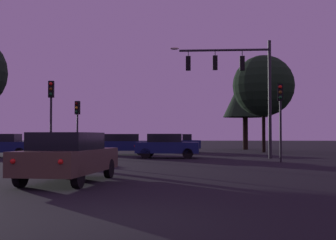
% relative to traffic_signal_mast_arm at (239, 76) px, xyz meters
% --- Properties ---
extents(ground_plane, '(168.00, 168.00, 0.00)m').
position_rel_traffic_signal_mast_arm_xyz_m(ground_plane, '(-4.31, 4.25, -5.12)').
color(ground_plane, black).
rests_on(ground_plane, ground).
extents(traffic_signal_mast_arm, '(6.28, 0.41, 7.32)m').
position_rel_traffic_signal_mast_arm_xyz_m(traffic_signal_mast_arm, '(0.00, 0.00, 0.00)').
color(traffic_signal_mast_arm, '#232326').
rests_on(traffic_signal_mast_arm, ground).
extents(traffic_light_corner_left, '(0.34, 0.37, 4.16)m').
position_rel_traffic_signal_mast_arm_xyz_m(traffic_light_corner_left, '(1.80, -3.86, -2.17)').
color(traffic_light_corner_left, '#232326').
rests_on(traffic_light_corner_left, ground).
extents(traffic_light_corner_right, '(0.35, 0.38, 3.73)m').
position_rel_traffic_signal_mast_arm_xyz_m(traffic_light_corner_right, '(-10.62, 1.74, -2.46)').
color(traffic_light_corner_right, '#232326').
rests_on(traffic_light_corner_right, ground).
extents(traffic_light_median, '(0.33, 0.37, 4.37)m').
position_rel_traffic_signal_mast_arm_xyz_m(traffic_light_median, '(-10.51, -4.14, -2.03)').
color(traffic_light_median, '#232326').
rests_on(traffic_light_median, ground).
extents(car_nearside_lane, '(2.29, 4.68, 1.52)m').
position_rel_traffic_signal_mast_arm_xyz_m(car_nearside_lane, '(-6.66, -14.27, -4.33)').
color(car_nearside_lane, '#473828').
rests_on(car_nearside_lane, ground).
extents(car_crossing_left, '(4.03, 1.98, 1.52)m').
position_rel_traffic_signal_mast_arm_xyz_m(car_crossing_left, '(-4.47, 0.14, -4.33)').
color(car_crossing_left, '#0F1947').
rests_on(car_crossing_left, ground).
extents(car_crossing_right, '(4.05, 1.93, 1.52)m').
position_rel_traffic_signal_mast_arm_xyz_m(car_crossing_right, '(-15.27, 0.87, -4.33)').
color(car_crossing_right, '#0F1947').
rests_on(car_crossing_right, ground).
extents(car_far_lane, '(4.27, 2.70, 1.52)m').
position_rel_traffic_signal_mast_arm_xyz_m(car_far_lane, '(-4.26, 9.54, -4.33)').
color(car_far_lane, '#0F1947').
rests_on(car_far_lane, ground).
extents(car_parked_lot, '(4.79, 2.30, 1.52)m').
position_rel_traffic_signal_mast_arm_xyz_m(car_parked_lot, '(-8.13, 4.47, -4.33)').
color(car_parked_lot, '#0F1947').
rests_on(car_parked_lot, ground).
extents(tree_behind_sign, '(4.40, 4.40, 7.90)m').
position_rel_traffic_signal_mast_arm_xyz_m(tree_behind_sign, '(2.39, 16.70, 0.41)').
color(tree_behind_sign, black).
rests_on(tree_behind_sign, ground).
extents(tree_center_horizon, '(5.11, 5.11, 8.10)m').
position_rel_traffic_signal_mast_arm_xyz_m(tree_center_horizon, '(3.05, 9.56, 0.42)').
color(tree_center_horizon, black).
rests_on(tree_center_horizon, ground).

